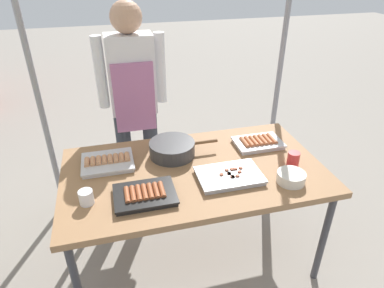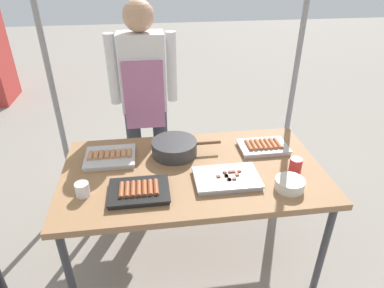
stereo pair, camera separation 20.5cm
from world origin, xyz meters
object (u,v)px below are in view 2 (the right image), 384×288
(tray_meat_skewers, at_px, (227,178))
(drink_cup_by_wok, at_px, (82,190))
(tray_grilled_sausages, at_px, (110,157))
(tray_pork_links, at_px, (263,146))
(vendor_woman, at_px, (144,91))
(stall_table, at_px, (193,176))
(drink_cup_near_edge, at_px, (296,165))
(cooking_wok, at_px, (175,147))
(condiment_bowl, at_px, (290,184))
(tray_spring_rolls, at_px, (139,191))

(tray_meat_skewers, bearing_deg, drink_cup_by_wok, -178.16)
(tray_grilled_sausages, bearing_deg, drink_cup_by_wok, -109.07)
(tray_pork_links, relative_size, vendor_woman, 0.20)
(drink_cup_by_wok, bearing_deg, stall_table, 15.20)
(tray_grilled_sausages, relative_size, tray_meat_skewers, 0.84)
(tray_meat_skewers, bearing_deg, tray_pork_links, 44.34)
(drink_cup_near_edge, distance_m, drink_cup_by_wok, 1.25)
(tray_grilled_sausages, xyz_separation_m, tray_pork_links, (1.02, -0.01, 0.00))
(stall_table, bearing_deg, tray_grilled_sausages, 160.60)
(vendor_woman, bearing_deg, drink_cup_by_wok, 69.42)
(cooking_wok, bearing_deg, tray_pork_links, -1.97)
(condiment_bowl, height_order, drink_cup_by_wok, drink_cup_by_wok)
(tray_spring_rolls, bearing_deg, tray_meat_skewers, 6.20)
(drink_cup_by_wok, bearing_deg, condiment_bowl, -4.81)
(condiment_bowl, relative_size, drink_cup_by_wok, 2.06)
(tray_spring_rolls, height_order, drink_cup_by_wok, drink_cup_by_wok)
(tray_meat_skewers, height_order, drink_cup_by_wok, drink_cup_by_wok)
(condiment_bowl, distance_m, drink_cup_near_edge, 0.18)
(tray_grilled_sausages, distance_m, condiment_bowl, 1.12)
(cooking_wok, xyz_separation_m, vendor_woman, (-0.18, 0.60, 0.17))
(cooking_wok, bearing_deg, tray_spring_rolls, -120.76)
(drink_cup_near_edge, bearing_deg, stall_table, 169.29)
(tray_pork_links, bearing_deg, condiment_bowl, -88.95)
(stall_table, distance_m, tray_meat_skewers, 0.24)
(tray_meat_skewers, height_order, tray_spring_rolls, tray_spring_rolls)
(tray_meat_skewers, relative_size, vendor_woman, 0.23)
(tray_pork_links, relative_size, tray_spring_rolls, 0.97)
(tray_meat_skewers, xyz_separation_m, cooking_wok, (-0.27, 0.34, 0.04))
(stall_table, xyz_separation_m, tray_grilled_sausages, (-0.51, 0.18, 0.07))
(tray_pork_links, distance_m, drink_cup_by_wok, 1.19)
(stall_table, bearing_deg, cooking_wok, 116.35)
(tray_pork_links, bearing_deg, cooking_wok, 178.03)
(tray_pork_links, distance_m, vendor_woman, 1.01)
(drink_cup_near_edge, bearing_deg, vendor_woman, 134.37)
(condiment_bowl, bearing_deg, tray_grilled_sausages, 156.29)
(tray_spring_rolls, height_order, cooking_wok, cooking_wok)
(tray_meat_skewers, bearing_deg, drink_cup_near_edge, 4.16)
(tray_pork_links, relative_size, drink_cup_near_edge, 3.47)
(cooking_wok, xyz_separation_m, drink_cup_near_edge, (0.70, -0.31, -0.01))
(tray_grilled_sausages, relative_size, drink_cup_by_wok, 3.98)
(stall_table, bearing_deg, tray_spring_rolls, -148.58)
(tray_pork_links, bearing_deg, tray_meat_skewers, -135.66)
(drink_cup_near_edge, bearing_deg, drink_cup_by_wok, -177.35)
(drink_cup_near_edge, relative_size, vendor_woman, 0.06)
(cooking_wok, relative_size, drink_cup_by_wok, 5.71)
(drink_cup_near_edge, bearing_deg, tray_spring_rolls, -174.74)
(tray_grilled_sausages, relative_size, cooking_wok, 0.70)
(stall_table, bearing_deg, drink_cup_by_wok, -164.80)
(tray_pork_links, bearing_deg, drink_cup_near_edge, -69.83)
(stall_table, xyz_separation_m, tray_meat_skewers, (0.18, -0.15, 0.07))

